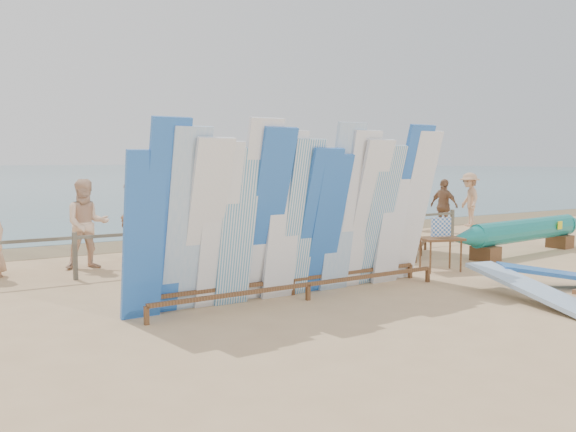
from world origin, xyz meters
TOP-DOWN VIEW (x-y plane):
  - ground at (0.00, 0.00)m, footprint 160.00×160.00m
  - wet_sand_strip at (0.00, 7.20)m, footprint 40.00×2.60m
  - fence at (0.00, 3.00)m, footprint 12.08×0.08m
  - main_surfboard_rack at (-1.19, -0.47)m, footprint 5.79×0.99m
  - side_surfboard_rack at (3.44, 1.86)m, footprint 2.23×1.99m
  - outrigger_canoe at (5.95, 0.61)m, footprint 5.99×1.17m
  - vendor_table at (2.53, 0.04)m, footprint 0.96×0.79m
  - flat_board_b at (1.77, -2.71)m, footprint 1.00×2.74m
  - beach_chair_left at (-0.66, 3.83)m, footprint 0.69×0.70m
  - beach_chair_right at (0.33, 3.98)m, footprint 0.72×0.72m
  - stroller at (1.58, 4.06)m, footprint 0.65×0.90m
  - beachgoer_7 at (3.08, 6.54)m, footprint 0.74×0.70m
  - beachgoer_9 at (7.08, 5.94)m, footprint 1.12×0.54m
  - beachgoer_4 at (-0.48, 4.61)m, footprint 1.00×0.63m
  - beachgoer_1 at (-2.45, 4.58)m, footprint 0.43×0.68m
  - beachgoer_extra_0 at (9.58, 5.61)m, footprint 1.02×1.26m
  - beachgoer_10 at (7.46, 4.72)m, footprint 0.55×1.03m
  - beachgoer_2 at (-3.50, 4.11)m, footprint 0.94×0.52m

SIDE VIEW (x-z plane):
  - ground at x=0.00m, z-range 0.00..0.00m
  - wet_sand_strip at x=0.00m, z-range -0.01..0.01m
  - flat_board_b at x=1.77m, z-range -0.22..0.22m
  - beach_chair_right at x=0.33m, z-range -0.17..0.64m
  - beach_chair_left at x=-0.66m, z-range -0.18..0.68m
  - vendor_table at x=2.53m, z-range -0.18..0.92m
  - stroller at x=1.58m, z-range -0.12..1.08m
  - outrigger_canoe at x=5.95m, z-range 0.12..0.97m
  - fence at x=0.00m, z-range 0.18..1.08m
  - beachgoer_4 at x=-0.48m, z-range 0.00..1.59m
  - beachgoer_10 at x=7.46m, z-range 0.00..1.67m
  - beachgoer_9 at x=7.08m, z-range 0.00..1.68m
  - beachgoer_1 at x=-2.45m, z-range 0.00..1.78m
  - beachgoer_7 at x=3.08m, z-range 0.00..1.81m
  - beachgoer_extra_0 at x=9.58m, z-range 0.00..1.82m
  - beachgoer_2 at x=-3.50m, z-range 0.00..1.86m
  - side_surfboard_rack at x=3.44m, z-range -0.14..2.60m
  - main_surfboard_rack at x=-1.19m, z-range -0.14..2.75m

